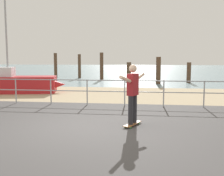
% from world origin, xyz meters
% --- Properties ---
extents(ground_plane, '(24.00, 10.00, 0.04)m').
position_xyz_m(ground_plane, '(0.00, -1.00, 0.00)').
color(ground_plane, '#474444').
rests_on(ground_plane, ground).
extents(beach_strip, '(24.00, 6.00, 0.04)m').
position_xyz_m(beach_strip, '(0.00, 7.00, 0.00)').
color(beach_strip, tan).
rests_on(beach_strip, ground).
extents(sea_surface, '(72.00, 50.00, 0.04)m').
position_xyz_m(sea_surface, '(0.00, 35.00, 0.00)').
color(sea_surface, '#75939E').
rests_on(sea_surface, ground).
extents(railing_fence, '(12.20, 0.05, 1.05)m').
position_xyz_m(railing_fence, '(-0.44, 3.60, 0.70)').
color(railing_fence, '#9EA0A5').
rests_on(railing_fence, ground).
extents(sailboat, '(5.07, 2.31, 5.51)m').
position_xyz_m(sailboat, '(-5.02, 6.79, 0.52)').
color(sailboat, '#B21E23').
rests_on(sailboat, ground).
extents(skateboard, '(0.50, 0.81, 0.08)m').
position_xyz_m(skateboard, '(1.56, 0.46, 0.07)').
color(skateboard, brown).
rests_on(skateboard, ground).
extents(skateboarder, '(0.65, 1.37, 1.65)m').
position_xyz_m(skateboarder, '(1.56, 0.46, 1.02)').
color(skateboarder, '#26262B').
rests_on(skateboarder, skateboard).
extents(groyne_post_0, '(0.30, 0.30, 2.31)m').
position_xyz_m(groyne_post_0, '(-6.56, 17.54, 1.16)').
color(groyne_post_0, '#513826').
rests_on(groyne_post_0, ground).
extents(groyne_post_1, '(0.27, 0.27, 2.20)m').
position_xyz_m(groyne_post_1, '(-4.23, 17.39, 1.10)').
color(groyne_post_1, '#513826').
rests_on(groyne_post_1, ground).
extents(groyne_post_2, '(0.30, 0.30, 2.32)m').
position_xyz_m(groyne_post_2, '(-1.90, 15.85, 1.16)').
color(groyne_post_2, '#513826').
rests_on(groyne_post_2, ground).
extents(groyne_post_3, '(0.38, 0.38, 1.51)m').
position_xyz_m(groyne_post_3, '(0.43, 15.85, 0.76)').
color(groyne_post_3, '#513826').
rests_on(groyne_post_3, ground).
extents(groyne_post_4, '(0.34, 0.34, 1.95)m').
position_xyz_m(groyne_post_4, '(2.76, 12.74, 0.98)').
color(groyne_post_4, '#513826').
rests_on(groyne_post_4, ground).
extents(groyne_post_5, '(0.32, 0.32, 1.55)m').
position_xyz_m(groyne_post_5, '(5.09, 14.03, 0.77)').
color(groyne_post_5, '#513826').
rests_on(groyne_post_5, ground).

